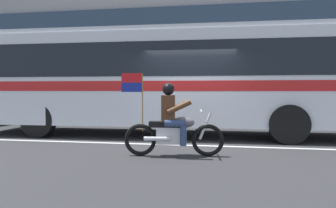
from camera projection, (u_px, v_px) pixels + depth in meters
The scene contains 5 objects.
ground_plane at pixel (190, 142), 8.70m from camera, with size 60.00×60.00×0.00m, color #2B2B2D.
sidewalk_curb at pixel (201, 121), 13.72m from camera, with size 28.00×3.80×0.15m, color #B7B2A8.
lane_center_stripe at pixel (187, 145), 8.10m from camera, with size 26.60×0.14×0.01m, color silver.
transit_bus at pixel (170, 75), 9.92m from camera, with size 12.22×2.75×3.22m.
motorcycle_with_rider at pixel (173, 125), 6.77m from camera, with size 2.19×0.67×1.78m.
Camera 1 is at (0.85, -8.62, 1.42)m, focal length 33.89 mm.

